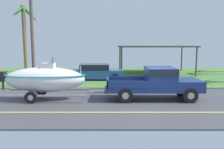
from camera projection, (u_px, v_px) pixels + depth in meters
The scene contains 7 objects.
ground at pixel (136, 79), 21.07m from camera, with size 36.00×22.00×0.11m.
pickup_truck_towing at pixel (160, 82), 13.44m from camera, with size 5.48×2.02×1.81m.
boat_on_trailer at pixel (46, 79), 13.45m from camera, with size 5.89×2.17×2.39m.
parked_sedan_near at pixel (98, 72), 20.53m from camera, with size 4.38×1.87×1.38m.
carport_awning at pixel (156, 47), 24.45m from camera, with size 7.51×5.27×2.91m.
palm_tree_near_left at pixel (26, 23), 25.31m from camera, with size 2.97×3.34×7.23m.
utility_pole at pixel (33, 26), 16.71m from camera, with size 0.24×1.80×8.45m.
Camera 1 is at (-2.06, -12.46, 3.16)m, focal length 38.24 mm.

